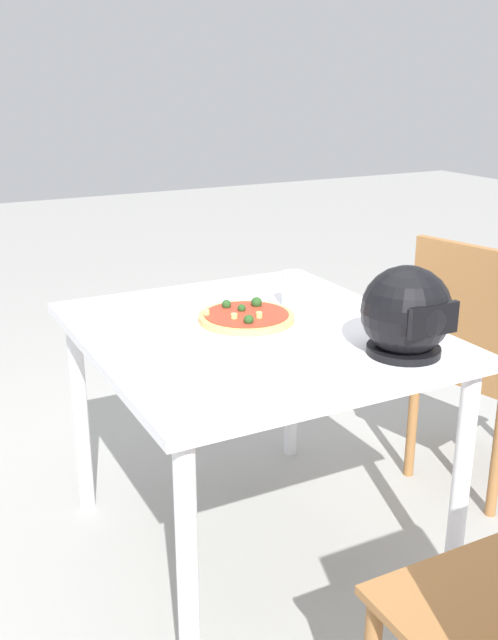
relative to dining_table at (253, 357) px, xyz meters
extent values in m
plane|color=#9E9E99|center=(0.00, 0.00, -0.64)|extent=(14.00, 14.00, 0.00)
cube|color=white|center=(0.00, 0.00, 0.07)|extent=(0.92, 1.02, 0.03)
cylinder|color=white|center=(-0.40, -0.45, -0.29)|extent=(0.05, 0.05, 0.69)
cylinder|color=white|center=(0.40, -0.45, -0.29)|extent=(0.05, 0.05, 0.69)
cylinder|color=white|center=(-0.40, 0.45, -0.29)|extent=(0.05, 0.05, 0.69)
cylinder|color=white|center=(0.40, 0.45, -0.29)|extent=(0.05, 0.05, 0.69)
cylinder|color=white|center=(0.00, -0.04, 0.09)|extent=(0.33, 0.33, 0.01)
cylinder|color=tan|center=(0.00, -0.04, 0.11)|extent=(0.28, 0.28, 0.02)
cylinder|color=red|center=(0.00, -0.04, 0.12)|extent=(0.24, 0.24, 0.00)
sphere|color=#234C1E|center=(0.02, -0.12, 0.13)|extent=(0.03, 0.03, 0.03)
sphere|color=#234C1E|center=(0.00, -0.07, 0.13)|extent=(0.02, 0.02, 0.02)
sphere|color=#234C1E|center=(0.03, 0.03, 0.13)|extent=(0.03, 0.03, 0.03)
sphere|color=#234C1E|center=(-0.06, -0.09, 0.13)|extent=(0.03, 0.03, 0.03)
cylinder|color=#E0D172|center=(-0.02, 0.01, 0.13)|extent=(0.03, 0.03, 0.02)
cylinder|color=#E0D172|center=(0.11, -0.09, 0.13)|extent=(0.02, 0.02, 0.01)
cylinder|color=#E0D172|center=(0.05, -0.02, 0.13)|extent=(0.02, 0.02, 0.01)
sphere|color=black|center=(-0.25, 0.35, 0.20)|extent=(0.23, 0.23, 0.23)
cylinder|color=black|center=(-0.25, 0.35, 0.10)|extent=(0.19, 0.19, 0.02)
cube|color=black|center=(-0.25, 0.45, 0.21)|extent=(0.14, 0.02, 0.08)
cylinder|color=silver|center=(-0.20, -0.12, 0.14)|extent=(0.07, 0.07, 0.11)
cylinder|color=#996638|center=(-0.20, 0.79, -0.42)|extent=(0.04, 0.04, 0.43)
cube|color=#996638|center=(-0.91, 0.02, -0.20)|extent=(0.48, 0.48, 0.02)
cube|color=#996638|center=(-0.73, 0.06, 0.04)|extent=(0.12, 0.38, 0.45)
cylinder|color=#996638|center=(-1.04, -0.19, -0.42)|extent=(0.04, 0.04, 0.43)
cylinder|color=#996638|center=(-0.71, -0.11, -0.42)|extent=(0.04, 0.04, 0.43)
cylinder|color=#996638|center=(-0.79, 0.22, -0.42)|extent=(0.04, 0.04, 0.43)
camera|label=1|loc=(0.90, 1.72, 0.77)|focal=40.74mm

